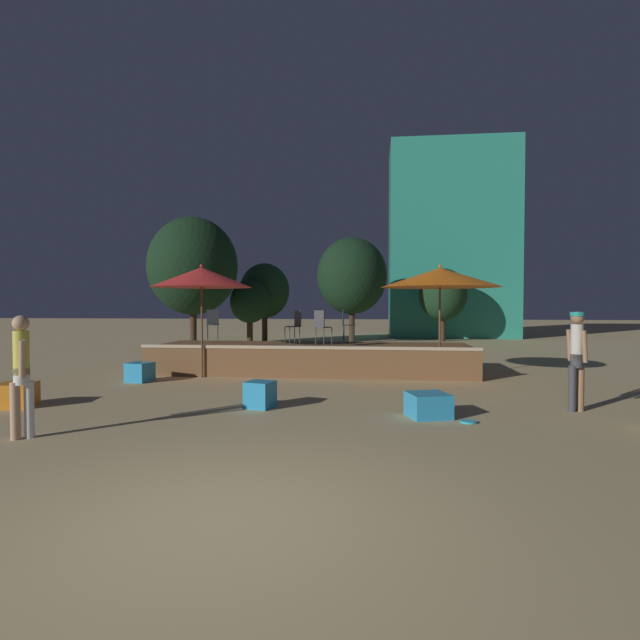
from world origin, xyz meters
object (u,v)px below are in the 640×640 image
object	(u,v)px
person_0	(22,372)
background_tree_4	(443,295)
background_tree_0	(265,291)
background_tree_2	(250,302)
patio_umbrella_1	(440,278)
bistro_chair_0	(346,322)
cube_seat_0	(260,395)
cube_seat_3	(16,395)
cube_seat_1	(428,405)
background_tree_1	(193,266)
bistro_chair_2	(295,323)
bistro_chair_1	(213,321)
person_1	(577,355)
background_tree_3	(352,276)
frisbee_disc	(469,422)
bistro_chair_3	(321,324)
patio_umbrella_0	(201,277)
cube_seat_4	(140,372)

from	to	relation	value
person_0	background_tree_4	distance (m)	21.38
background_tree_0	background_tree_2	bearing A→B (deg)	-98.93
patio_umbrella_1	bistro_chair_0	distance (m)	3.21
cube_seat_0	cube_seat_3	world-z (taller)	cube_seat_0
cube_seat_1	background_tree_1	distance (m)	15.75
person_0	bistro_chair_2	bearing A→B (deg)	28.34
cube_seat_1	background_tree_1	xyz separation A→B (m)	(-8.84, 12.60, 3.36)
patio_umbrella_1	bistro_chair_1	bearing A→B (deg)	164.72
person_1	bistro_chair_0	bearing A→B (deg)	-73.39
bistro_chair_0	background_tree_2	size ratio (longest dim) A/B	0.30
person_1	background_tree_3	xyz separation A→B (m)	(-4.69, 15.09, 2.27)
patio_umbrella_1	frisbee_disc	distance (m)	5.38
bistro_chair_3	cube_seat_0	bearing A→B (deg)	119.56
person_0	patio_umbrella_1	bearing A→B (deg)	3.96
cube_seat_3	person_0	xyz separation A→B (m)	(1.67, -2.02, 0.73)
bistro_chair_1	frisbee_disc	bearing A→B (deg)	-63.00
patio_umbrella_0	cube_seat_1	world-z (taller)	patio_umbrella_0
cube_seat_0	bistro_chair_1	size ratio (longest dim) A/B	0.63
cube_seat_0	frisbee_disc	world-z (taller)	cube_seat_0
patio_umbrella_0	background_tree_3	bearing A→B (deg)	74.48
patio_umbrella_1	cube_seat_4	world-z (taller)	patio_umbrella_1
bistro_chair_0	background_tree_1	world-z (taller)	background_tree_1
patio_umbrella_0	cube_seat_4	bearing A→B (deg)	-146.04
bistro_chair_0	background_tree_3	distance (m)	9.97
cube_seat_1	patio_umbrella_0	bearing A→B (deg)	143.40
person_0	background_tree_3	bearing A→B (deg)	37.65
bistro_chair_0	cube_seat_1	bearing A→B (deg)	-164.68
background_tree_2	background_tree_4	world-z (taller)	background_tree_4
cube_seat_0	cube_seat_3	xyz separation A→B (m)	(-4.51, -0.41, -0.02)
patio_umbrella_1	cube_seat_0	world-z (taller)	patio_umbrella_1
bistro_chair_3	background_tree_3	world-z (taller)	background_tree_3
patio_umbrella_0	cube_seat_1	size ratio (longest dim) A/B	3.68
patio_umbrella_0	cube_seat_3	world-z (taller)	patio_umbrella_0
background_tree_4	patio_umbrella_1	bearing A→B (deg)	-97.73
bistro_chair_1	background_tree_4	distance (m)	14.19
cube_seat_3	bistro_chair_1	distance (m)	6.50
cube_seat_4	person_1	distance (m)	9.59
patio_umbrella_0	person_0	bearing A→B (deg)	-94.48
cube_seat_4	background_tree_2	world-z (taller)	background_tree_2
bistro_chair_1	bistro_chair_2	distance (m)	2.95
bistro_chair_1	background_tree_0	bearing A→B (deg)	76.25
cube_seat_1	person_1	world-z (taller)	person_1
cube_seat_3	bistro_chair_0	size ratio (longest dim) A/B	0.77
background_tree_0	background_tree_4	distance (m)	9.10
bistro_chair_3	frisbee_disc	size ratio (longest dim) A/B	3.42
cube_seat_3	frisbee_disc	xyz separation A→B (m)	(8.09, -0.35, -0.20)
cube_seat_0	background_tree_3	size ratio (longest dim) A/B	0.11
bistro_chair_3	cube_seat_3	bearing A→B (deg)	80.21
cube_seat_3	frisbee_disc	world-z (taller)	cube_seat_3
cube_seat_0	bistro_chair_1	xyz separation A→B (m)	(-2.82, 5.76, 1.14)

